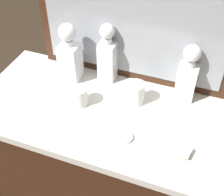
{
  "coord_description": "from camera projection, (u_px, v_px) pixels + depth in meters",
  "views": [
    {
      "loc": [
        0.32,
        -0.86,
        1.76
      ],
      "look_at": [
        0.0,
        0.0,
        0.92
      ],
      "focal_mm": 49.59,
      "sensor_mm": 36.0,
      "label": 1
    }
  ],
  "objects": [
    {
      "name": "dresser",
      "position": [
        112.0,
        170.0,
        1.58
      ],
      "size": [
        1.19,
        0.55,
        0.84
      ],
      "color": "#381E11",
      "rests_on": "ground_plane"
    },
    {
      "name": "dresser_mirror",
      "position": [
        134.0,
        17.0,
        1.27
      ],
      "size": [
        0.88,
        0.03,
        0.62
      ],
      "color": "#381E11",
      "rests_on": "dresser"
    },
    {
      "name": "crystal_decanter_far_left",
      "position": [
        108.0,
        58.0,
        1.39
      ],
      "size": [
        0.07,
        0.07,
        0.28
      ],
      "color": "white",
      "rests_on": "dresser"
    },
    {
      "name": "crystal_decanter_right",
      "position": [
        70.0,
        58.0,
        1.4
      ],
      "size": [
        0.09,
        0.09,
        0.28
      ],
      "color": "white",
      "rests_on": "dresser"
    },
    {
      "name": "crystal_decanter_far_right",
      "position": [
        187.0,
        77.0,
        1.3
      ],
      "size": [
        0.08,
        0.08,
        0.26
      ],
      "color": "white",
      "rests_on": "dresser"
    },
    {
      "name": "crystal_tumbler_right",
      "position": [
        136.0,
        94.0,
        1.32
      ],
      "size": [
        0.07,
        0.07,
        0.1
      ],
      "color": "white",
      "rests_on": "dresser"
    },
    {
      "name": "crystal_tumbler_front",
      "position": [
        79.0,
        97.0,
        1.31
      ],
      "size": [
        0.07,
        0.07,
        0.08
      ],
      "color": "white",
      "rests_on": "dresser"
    },
    {
      "name": "silver_brush_center",
      "position": [
        173.0,
        147.0,
        1.15
      ],
      "size": [
        0.15,
        0.08,
        0.02
      ],
      "color": "#B7A88C",
      "rests_on": "dresser"
    },
    {
      "name": "porcelain_dish",
      "position": [
        125.0,
        138.0,
        1.19
      ],
      "size": [
        0.06,
        0.06,
        0.01
      ],
      "color": "silver",
      "rests_on": "dresser"
    }
  ]
}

